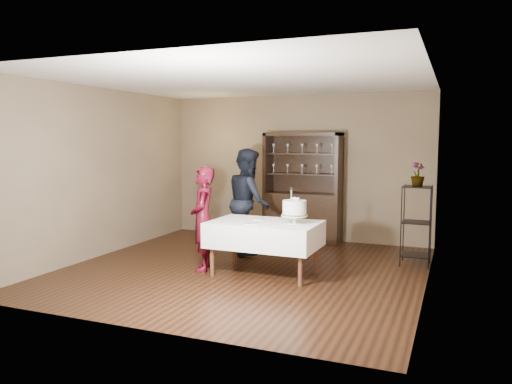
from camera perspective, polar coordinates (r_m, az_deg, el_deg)
floor at (r=7.33m, az=-1.36°, el=-8.81°), size 5.00×5.00×0.00m
ceiling at (r=7.13m, az=-1.41°, el=12.66°), size 5.00×5.00×0.00m
back_wall at (r=9.44m, az=4.66°, el=2.81°), size 5.00×0.02×2.70m
wall_left at (r=8.41m, az=-17.22°, el=2.17°), size 0.02×5.00×2.70m
wall_right at (r=6.53m, az=19.19°, el=1.07°), size 0.02×5.00×2.70m
china_hutch at (r=9.21m, az=5.35°, el=-1.56°), size 1.40×0.48×2.00m
plant_etagere at (r=7.81m, az=17.86°, el=-3.29°), size 0.42×0.42×1.20m
cake_table at (r=6.92m, az=0.98°, el=-4.86°), size 1.51×0.95×0.75m
woman at (r=7.18m, az=-6.07°, el=-3.05°), size 0.54×0.64×1.50m
man at (r=8.19m, az=-0.84°, el=-1.05°), size 0.99×1.06×1.73m
cake at (r=6.73m, az=4.42°, el=-1.95°), size 0.36×0.36×0.49m
plate_near at (r=6.68m, az=-0.51°, el=-3.65°), size 0.24×0.24×0.01m
plate_far at (r=7.05m, az=0.31°, el=-3.14°), size 0.17×0.17×0.01m
potted_plant at (r=7.72m, az=18.00°, el=1.93°), size 0.28×0.28×0.36m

